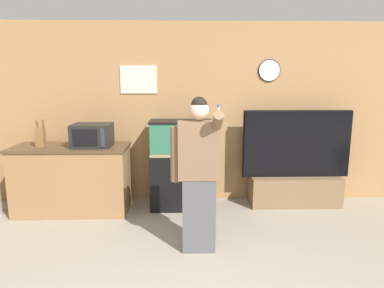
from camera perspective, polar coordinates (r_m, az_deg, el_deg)
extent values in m
cube|color=#A87A4C|center=(5.03, -0.31, 5.06)|extent=(10.00, 0.06, 2.60)
cube|color=beige|center=(5.01, -8.90, 10.56)|extent=(0.52, 0.02, 0.39)
cylinder|color=white|center=(5.11, 12.75, 11.86)|extent=(0.29, 0.03, 0.29)
cylinder|color=black|center=(5.12, 12.74, 11.86)|extent=(0.32, 0.01, 0.32)
cube|color=olive|center=(4.97, -19.29, -5.73)|extent=(1.49, 0.61, 0.89)
cube|color=#513A24|center=(4.86, -19.63, -0.51)|extent=(1.53, 0.65, 0.03)
cube|color=black|center=(4.73, -16.28, 1.43)|extent=(0.50, 0.40, 0.30)
cube|color=black|center=(4.54, -17.41, 1.00)|extent=(0.31, 0.01, 0.21)
cube|color=#2D2D33|center=(4.49, -14.69, 1.03)|extent=(0.05, 0.01, 0.24)
cube|color=brown|center=(4.92, -23.94, 1.02)|extent=(0.11, 0.09, 0.26)
cylinder|color=brown|center=(4.91, -24.49, 3.08)|extent=(0.02, 0.02, 0.10)
cylinder|color=brown|center=(4.88, -23.67, 3.13)|extent=(0.02, 0.02, 0.11)
cylinder|color=brown|center=(4.95, -24.31, 2.98)|extent=(0.02, 0.02, 0.08)
cylinder|color=brown|center=(4.92, -23.51, 3.11)|extent=(0.02, 0.02, 0.09)
cube|color=black|center=(4.85, -1.80, -6.19)|extent=(0.86, 0.43, 0.78)
cube|color=#937F5B|center=(4.75, -1.83, -1.49)|extent=(0.83, 0.42, 0.04)
cube|color=#2D6B4C|center=(4.70, -1.85, 1.09)|extent=(0.83, 0.41, 0.45)
cube|color=black|center=(4.67, -1.86, 3.77)|extent=(0.86, 0.43, 0.03)
cube|color=brown|center=(5.22, 16.68, -7.42)|extent=(1.28, 0.40, 0.43)
cube|color=black|center=(5.05, 17.11, -0.06)|extent=(1.51, 0.05, 0.94)
cube|color=black|center=(5.08, 17.01, 0.00)|extent=(1.54, 0.01, 0.97)
cube|color=#515156|center=(3.70, 1.13, -11.66)|extent=(0.34, 0.19, 0.80)
cube|color=brown|center=(3.49, 1.17, -1.05)|extent=(0.43, 0.21, 0.60)
sphere|color=beige|center=(3.43, 1.20, 5.64)|extent=(0.20, 0.20, 0.20)
sphere|color=black|center=(3.42, 1.20, 6.55)|extent=(0.16, 0.16, 0.16)
cylinder|color=brown|center=(3.49, -2.72, -1.73)|extent=(0.11, 0.11, 0.57)
cylinder|color=brown|center=(3.32, 4.28, 3.57)|extent=(0.10, 0.31, 0.26)
cylinder|color=white|center=(3.29, 4.33, 5.22)|extent=(0.02, 0.06, 0.11)
cylinder|color=#2856B2|center=(3.27, 4.39, 6.23)|extent=(0.02, 0.03, 0.05)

